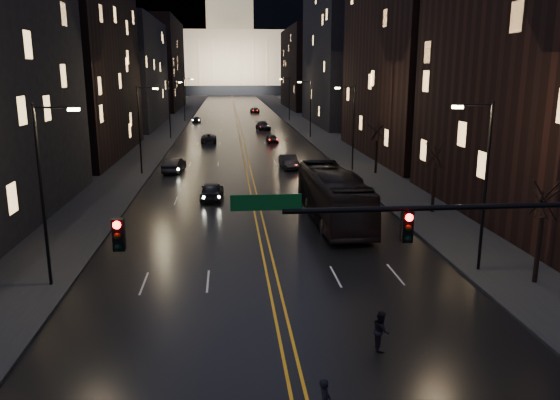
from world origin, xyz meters
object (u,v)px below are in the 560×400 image
object	(u,v)px
bus	(333,196)
receding_car_a	(289,162)
oncoming_car_a	(212,191)
oncoming_car_b	(174,165)
pedestrian_b	(381,330)
traffic_signal	(478,239)

from	to	relation	value
bus	receding_car_a	world-z (taller)	bus
bus	oncoming_car_a	xyz separation A→B (m)	(-8.75, 7.52, -1.06)
bus	oncoming_car_b	bearing A→B (deg)	121.24
oncoming_car_b	pedestrian_b	world-z (taller)	pedestrian_b
bus	oncoming_car_b	xyz separation A→B (m)	(-13.02, 20.42, -1.04)
traffic_signal	bus	xyz separation A→B (m)	(-0.70, 20.72, -3.29)
receding_car_a	pedestrian_b	world-z (taller)	pedestrian_b
receding_car_a	pedestrian_b	distance (m)	39.92
bus	pedestrian_b	distance (m)	18.44
traffic_signal	oncoming_car_b	bearing A→B (deg)	108.45
bus	oncoming_car_a	world-z (taller)	bus
receding_car_a	pedestrian_b	bearing A→B (deg)	-95.47
oncoming_car_b	traffic_signal	bearing A→B (deg)	116.12
pedestrian_b	receding_car_a	bearing A→B (deg)	3.48
traffic_signal	receding_car_a	size ratio (longest dim) A/B	3.79
bus	oncoming_car_a	distance (m)	11.58
traffic_signal	oncoming_car_a	distance (m)	30.09
bus	oncoming_car_b	size ratio (longest dim) A/B	2.78
receding_car_a	oncoming_car_a	bearing A→B (deg)	-123.81
oncoming_car_a	pedestrian_b	distance (m)	26.80
oncoming_car_a	pedestrian_b	xyz separation A→B (m)	(7.08, -25.85, 0.03)
receding_car_a	pedestrian_b	xyz separation A→B (m)	(-0.93, -39.91, 0.03)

